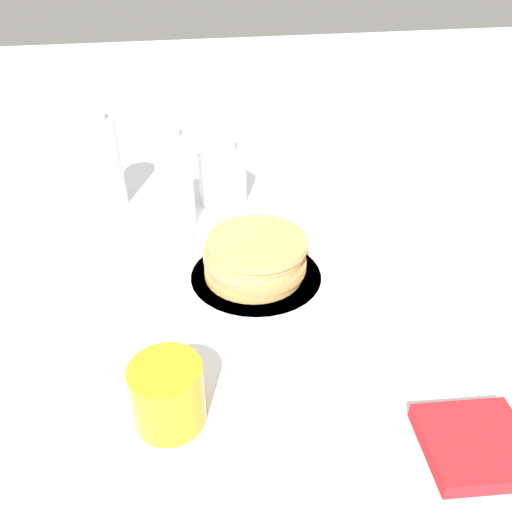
{
  "coord_description": "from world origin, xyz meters",
  "views": [
    {
      "loc": [
        -0.59,
        0.13,
        0.47
      ],
      "look_at": [
        0.02,
        0.01,
        0.05
      ],
      "focal_mm": 35.0,
      "sensor_mm": 36.0,
      "label": 1
    }
  ],
  "objects_px": {
    "juice_glass": "(168,394)",
    "cream_jug": "(223,174)",
    "water_bottle_mid": "(103,162)",
    "pancake_stack": "(255,256)",
    "plate": "(256,277)",
    "water_bottle_near": "(175,181)"
  },
  "relations": [
    {
      "from": "water_bottle_near",
      "to": "water_bottle_mid",
      "type": "relative_size",
      "value": 1.0
    },
    {
      "from": "plate",
      "to": "cream_jug",
      "type": "distance_m",
      "value": 0.28
    },
    {
      "from": "juice_glass",
      "to": "water_bottle_mid",
      "type": "bearing_deg",
      "value": 9.28
    },
    {
      "from": "plate",
      "to": "juice_glass",
      "type": "bearing_deg",
      "value": 148.4
    },
    {
      "from": "plate",
      "to": "water_bottle_mid",
      "type": "relative_size",
      "value": 1.17
    },
    {
      "from": "pancake_stack",
      "to": "juice_glass",
      "type": "bearing_deg",
      "value": 148.96
    },
    {
      "from": "plate",
      "to": "pancake_stack",
      "type": "relative_size",
      "value": 1.38
    },
    {
      "from": "cream_jug",
      "to": "water_bottle_mid",
      "type": "relative_size",
      "value": 0.74
    },
    {
      "from": "pancake_stack",
      "to": "cream_jug",
      "type": "height_order",
      "value": "cream_jug"
    },
    {
      "from": "plate",
      "to": "water_bottle_near",
      "type": "xyz_separation_m",
      "value": [
        0.2,
        0.11,
        0.08
      ]
    },
    {
      "from": "water_bottle_mid",
      "to": "cream_jug",
      "type": "bearing_deg",
      "value": -98.84
    },
    {
      "from": "plate",
      "to": "pancake_stack",
      "type": "height_order",
      "value": "pancake_stack"
    },
    {
      "from": "plate",
      "to": "water_bottle_mid",
      "type": "xyz_separation_m",
      "value": [
        0.31,
        0.24,
        0.08
      ]
    },
    {
      "from": "plate",
      "to": "cream_jug",
      "type": "relative_size",
      "value": 1.58
    },
    {
      "from": "juice_glass",
      "to": "water_bottle_mid",
      "type": "xyz_separation_m",
      "value": [
        0.55,
        0.09,
        0.05
      ]
    },
    {
      "from": "juice_glass",
      "to": "cream_jug",
      "type": "relative_size",
      "value": 0.58
    },
    {
      "from": "water_bottle_mid",
      "to": "pancake_stack",
      "type": "bearing_deg",
      "value": -142.72
    },
    {
      "from": "plate",
      "to": "cream_jug",
      "type": "height_order",
      "value": "cream_jug"
    },
    {
      "from": "cream_jug",
      "to": "juice_glass",
      "type": "bearing_deg",
      "value": 165.36
    },
    {
      "from": "cream_jug",
      "to": "water_bottle_near",
      "type": "xyz_separation_m",
      "value": [
        -0.08,
        0.1,
        0.03
      ]
    },
    {
      "from": "cream_jug",
      "to": "water_bottle_near",
      "type": "bearing_deg",
      "value": 128.78
    },
    {
      "from": "water_bottle_near",
      "to": "juice_glass",
      "type": "bearing_deg",
      "value": 174.9
    }
  ]
}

